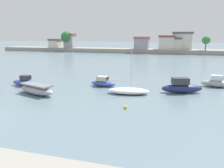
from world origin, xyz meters
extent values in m
ellipsoid|color=#3856A8|center=(-3.85, 12.24, 0.45)|extent=(3.98, 1.45, 0.90)
cube|color=#333338|center=(-3.64, 12.23, 1.20)|extent=(1.33, 0.96, 0.60)
cube|color=black|center=(-3.00, 12.20, 1.26)|extent=(0.12, 0.81, 0.42)
ellipsoid|color=#9E9EA3|center=(0.43, 8.80, 0.54)|extent=(5.67, 3.24, 1.09)
cube|color=slate|center=(0.43, 8.80, 1.17)|extent=(4.56, 2.65, 0.18)
ellipsoid|color=#3856A8|center=(6.93, 14.89, 0.40)|extent=(3.70, 1.69, 0.79)
cube|color=#BCB2A3|center=(6.81, 14.90, 1.10)|extent=(1.56, 1.21, 0.61)
cube|color=black|center=(7.54, 14.84, 1.16)|extent=(0.17, 0.98, 0.42)
ellipsoid|color=white|center=(11.09, 11.90, 0.37)|extent=(5.17, 2.56, 0.75)
cylinder|color=silver|center=(11.35, 11.93, 3.02)|extent=(0.10, 0.10, 4.54)
cylinder|color=#B7B7BC|center=(9.85, 11.74, 1.61)|extent=(2.49, 0.41, 0.08)
ellipsoid|color=navy|center=(17.34, 14.16, 0.55)|extent=(5.23, 2.72, 1.10)
cube|color=#333338|center=(17.09, 14.09, 1.49)|extent=(2.20, 1.60, 0.79)
cube|color=black|center=(18.04, 14.35, 1.57)|extent=(0.34, 0.99, 0.56)
ellipsoid|color=#9E9EA3|center=(22.10, 18.52, 0.49)|extent=(4.19, 1.77, 0.97)
cube|color=silver|center=(22.04, 18.53, 1.30)|extent=(1.49, 0.95, 0.66)
cube|color=black|center=(22.74, 18.46, 1.37)|extent=(0.15, 0.74, 0.46)
sphere|color=yellow|center=(11.81, 6.60, 0.17)|extent=(0.34, 0.34, 0.34)
cube|color=gray|center=(0.00, 72.49, 0.80)|extent=(113.16, 8.19, 1.60)
cube|color=beige|center=(-32.68, 71.38, 3.10)|extent=(4.15, 4.67, 3.00)
cube|color=#565156|center=(-32.68, 71.38, 4.95)|extent=(4.56, 5.14, 0.70)
cube|color=#99939E|center=(-25.91, 71.71, 4.18)|extent=(4.13, 3.94, 5.18)
cube|color=brown|center=(-25.91, 71.71, 7.12)|extent=(4.54, 4.33, 0.70)
cube|color=#99939E|center=(4.78, 71.61, 3.60)|extent=(5.34, 5.83, 4.01)
cube|color=#995B42|center=(4.78, 71.61, 5.96)|extent=(5.87, 6.41, 0.70)
cube|color=beige|center=(13.98, 72.23, 3.84)|extent=(5.45, 4.98, 4.49)
cube|color=brown|center=(13.98, 72.23, 6.44)|extent=(6.00, 5.48, 0.70)
cube|color=beige|center=(17.60, 72.69, 3.47)|extent=(3.45, 4.26, 3.75)
cube|color=#565156|center=(17.60, 72.69, 5.70)|extent=(3.79, 4.69, 0.70)
cube|color=beige|center=(19.69, 73.37, 4.49)|extent=(6.85, 5.14, 5.79)
cube|color=#565156|center=(19.69, 73.37, 7.74)|extent=(7.53, 5.65, 0.70)
cylinder|color=brown|center=(-26.83, 70.95, 2.80)|extent=(0.36, 0.36, 2.41)
sphere|color=#2D6B33|center=(-26.83, 70.95, 6.00)|extent=(4.99, 4.99, 4.99)
cylinder|color=brown|center=(27.84, 71.11, 2.78)|extent=(0.36, 0.36, 2.36)
sphere|color=#387A3D|center=(27.84, 71.11, 5.13)|extent=(2.92, 2.92, 2.92)
camera|label=1|loc=(15.71, -12.71, 7.03)|focal=34.15mm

